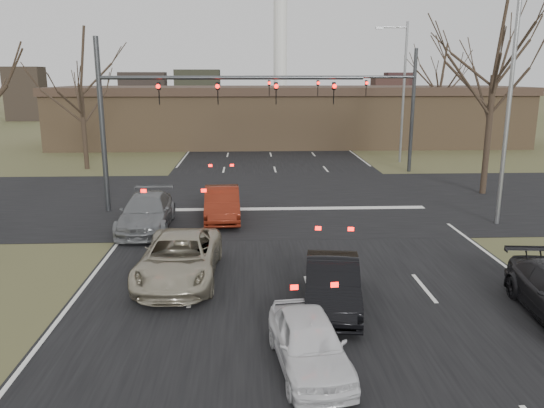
{
  "coord_description": "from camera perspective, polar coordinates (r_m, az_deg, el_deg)",
  "views": [
    {
      "loc": [
        -1.78,
        -11.8,
        6.31
      ],
      "look_at": [
        -1.0,
        5.88,
        2.0
      ],
      "focal_mm": 35.0,
      "sensor_mm": 36.0,
      "label": 1
    }
  ],
  "objects": [
    {
      "name": "ground",
      "position": [
        13.49,
        5.51,
        -14.25
      ],
      "size": [
        360.0,
        360.0,
        0.0
      ],
      "primitive_type": "plane",
      "color": "#464C28",
      "rests_on": "ground"
    },
    {
      "name": "road_main",
      "position": [
        72.09,
        -1.11,
        8.67
      ],
      "size": [
        14.0,
        300.0,
        0.02
      ],
      "primitive_type": "cube",
      "color": "black",
      "rests_on": "ground"
    },
    {
      "name": "road_cross",
      "position": [
        27.58,
        1.24,
        0.49
      ],
      "size": [
        200.0,
        14.0,
        0.02
      ],
      "primitive_type": "cube",
      "color": "black",
      "rests_on": "ground"
    },
    {
      "name": "building",
      "position": [
        50.07,
        1.84,
        9.51
      ],
      "size": [
        42.4,
        10.4,
        5.3
      ],
      "color": "brown",
      "rests_on": "ground"
    },
    {
      "name": "mast_arm_near",
      "position": [
        25.07,
        -10.62,
        10.63
      ],
      "size": [
        12.12,
        0.24,
        8.0
      ],
      "color": "#383A3D",
      "rests_on": "ground"
    },
    {
      "name": "mast_arm_far",
      "position": [
        35.72,
        10.57,
        11.39
      ],
      "size": [
        11.12,
        0.24,
        8.0
      ],
      "color": "#383A3D",
      "rests_on": "ground"
    },
    {
      "name": "streetlight_right_near",
      "position": [
        24.25,
        23.85,
        10.84
      ],
      "size": [
        2.34,
        0.25,
        10.0
      ],
      "color": "gray",
      "rests_on": "ground"
    },
    {
      "name": "streetlight_right_far",
      "position": [
        40.36,
        13.76,
        12.28
      ],
      "size": [
        2.34,
        0.25,
        10.0
      ],
      "color": "gray",
      "rests_on": "ground"
    },
    {
      "name": "tree_right_near",
      "position": [
        30.7,
        23.21,
        17.47
      ],
      "size": [
        6.9,
        6.9,
        11.5
      ],
      "color": "black",
      "rests_on": "ground"
    },
    {
      "name": "tree_left_far",
      "position": [
        38.48,
        -20.14,
        14.43
      ],
      "size": [
        5.7,
        5.7,
        9.5
      ],
      "color": "black",
      "rests_on": "ground"
    },
    {
      "name": "tree_right_far",
      "position": [
        49.72,
        17.73,
        13.81
      ],
      "size": [
        5.4,
        5.4,
        9.0
      ],
      "color": "black",
      "rests_on": "ground"
    },
    {
      "name": "car_silver_suv",
      "position": [
        17.01,
        -9.94,
        -5.72
      ],
      "size": [
        2.48,
        5.2,
        1.43
      ],
      "primitive_type": "imported",
      "rotation": [
        0.0,
        0.0,
        -0.02
      ],
      "color": "#A59D86",
      "rests_on": "ground"
    },
    {
      "name": "car_white_sedan",
      "position": [
        12.03,
        4.01,
        -14.6
      ],
      "size": [
        1.86,
        3.75,
        1.23
      ],
      "primitive_type": "imported",
      "rotation": [
        0.0,
        0.0,
        0.12
      ],
      "color": "white",
      "rests_on": "ground"
    },
    {
      "name": "car_black_hatch",
      "position": [
        14.94,
        6.5,
        -8.51
      ],
      "size": [
        1.98,
        4.31,
        1.37
      ],
      "primitive_type": "imported",
      "rotation": [
        0.0,
        0.0,
        -0.13
      ],
      "color": "black",
      "rests_on": "ground"
    },
    {
      "name": "car_grey_ahead",
      "position": [
        22.79,
        -13.33,
        -0.87
      ],
      "size": [
        2.16,
        5.05,
        1.45
      ],
      "primitive_type": "imported",
      "rotation": [
        0.0,
        0.0,
        0.03
      ],
      "color": "slate",
      "rests_on": "ground"
    },
    {
      "name": "car_red_ahead",
      "position": [
        23.78,
        -5.4,
        0.03
      ],
      "size": [
        1.75,
        4.45,
        1.44
      ],
      "primitive_type": "imported",
      "rotation": [
        0.0,
        0.0,
        0.05
      ],
      "color": "#621B0E",
      "rests_on": "ground"
    }
  ]
}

